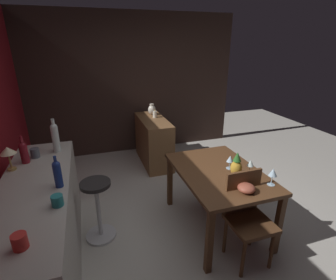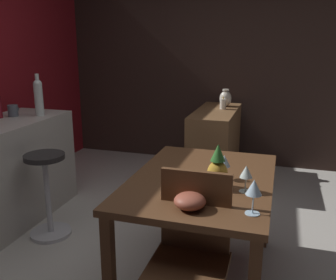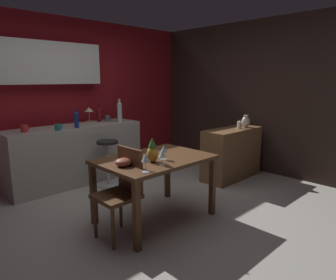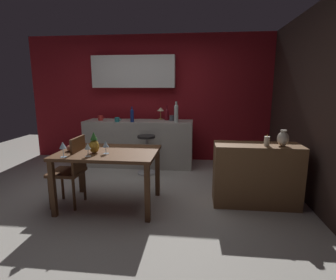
{
  "view_description": "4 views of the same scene",
  "coord_description": "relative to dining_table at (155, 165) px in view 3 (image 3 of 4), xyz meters",
  "views": [
    {
      "loc": [
        -2.3,
        1.0,
        2.07
      ],
      "look_at": [
        0.75,
        0.0,
        0.83
      ],
      "focal_mm": 27.03,
      "sensor_mm": 36.0,
      "label": 1
    },
    {
      "loc": [
        -2.29,
        -0.76,
        1.58
      ],
      "look_at": [
        0.58,
        0.12,
        0.77
      ],
      "focal_mm": 40.01,
      "sensor_mm": 36.0,
      "label": 2
    },
    {
      "loc": [
        -2.3,
        -2.78,
        1.61
      ],
      "look_at": [
        0.53,
        0.13,
        0.79
      ],
      "focal_mm": 32.27,
      "sensor_mm": 36.0,
      "label": 3
    },
    {
      "loc": [
        1.01,
        -3.48,
        1.55
      ],
      "look_at": [
        0.62,
        0.01,
        0.84
      ],
      "focal_mm": 28.07,
      "sensor_mm": 36.0,
      "label": 4
    }
  ],
  "objects": [
    {
      "name": "wall_kitchen_back",
      "position": [
        0.05,
        2.39,
        0.76
      ],
      "size": [
        5.2,
        0.33,
        2.6
      ],
      "color": "maroon",
      "rests_on": "ground_plane"
    },
    {
      "name": "pineapple_centerpiece",
      "position": [
        -0.14,
        -0.12,
        0.2
      ],
      "size": [
        0.12,
        0.12,
        0.27
      ],
      "color": "gold",
      "rests_on": "dining_table"
    },
    {
      "name": "kitchen_counter",
      "position": [
        -0.01,
        1.85,
        -0.2
      ],
      "size": [
        2.1,
        0.6,
        0.9
      ],
      "primitive_type": "cube",
      "color": "#B2ADA3",
      "rests_on": "ground_plane"
    },
    {
      "name": "counter_lamp",
      "position": [
        0.38,
        2.08,
        0.44
      ],
      "size": [
        0.15,
        0.15,
        0.24
      ],
      "color": "#A58447",
      "rests_on": "kitchen_counter"
    },
    {
      "name": "cup_slate",
      "position": [
        0.63,
        1.91,
        0.3
      ],
      "size": [
        0.13,
        0.09,
        0.11
      ],
      "color": "#515660",
      "rests_on": "kitchen_counter"
    },
    {
      "name": "wine_bottle_cobalt",
      "position": [
        -0.09,
        1.62,
        0.38
      ],
      "size": [
        0.07,
        0.07,
        0.29
      ],
      "color": "navy",
      "rests_on": "kitchen_counter"
    },
    {
      "name": "cup_teal",
      "position": [
        -0.38,
        1.61,
        0.29
      ],
      "size": [
        0.12,
        0.09,
        0.09
      ],
      "color": "teal",
      "rests_on": "kitchen_counter"
    },
    {
      "name": "wine_glass_center",
      "position": [
        0.01,
        -0.13,
        0.2
      ],
      "size": [
        0.08,
        0.08,
        0.16
      ],
      "color": "silver",
      "rests_on": "dining_table"
    },
    {
      "name": "fruit_bowl",
      "position": [
        -0.46,
        -0.03,
        0.13
      ],
      "size": [
        0.17,
        0.17,
        0.08
      ],
      "primitive_type": "ellipsoid",
      "color": "#9E4C38",
      "rests_on": "dining_table"
    },
    {
      "name": "wine_bottle_clear",
      "position": [
        0.73,
        1.69,
        0.43
      ],
      "size": [
        0.08,
        0.08,
        0.39
      ],
      "color": "silver",
      "rests_on": "kitchen_counter"
    },
    {
      "name": "wine_glass_left",
      "position": [
        -0.15,
        -0.28,
        0.21
      ],
      "size": [
        0.07,
        0.07,
        0.16
      ],
      "color": "silver",
      "rests_on": "dining_table"
    },
    {
      "name": "chair_near_window",
      "position": [
        -0.5,
        -0.05,
        -0.15
      ],
      "size": [
        0.4,
        0.4,
        0.92
      ],
      "color": "#56351E",
      "rests_on": "ground_plane"
    },
    {
      "name": "wine_glass_right",
      "position": [
        -0.42,
        -0.35,
        0.23
      ],
      "size": [
        0.08,
        0.08,
        0.18
      ],
      "color": "silver",
      "rests_on": "dining_table"
    },
    {
      "name": "cup_red",
      "position": [
        -0.77,
        1.79,
        0.3
      ],
      "size": [
        0.13,
        0.09,
        0.1
      ],
      "color": "red",
      "rests_on": "kitchen_counter"
    },
    {
      "name": "ground_plane",
      "position": [
        0.11,
        0.31,
        -0.65
      ],
      "size": [
        9.0,
        9.0,
        0.0
      ],
      "primitive_type": "plane",
      "color": "#B7B2A8"
    },
    {
      "name": "dining_table",
      "position": [
        0.0,
        0.0,
        0.0
      ],
      "size": [
        1.25,
        0.87,
        0.74
      ],
      "color": "#56351E",
      "rests_on": "ground_plane"
    },
    {
      "name": "pillar_candle_tall",
      "position": [
        2.0,
        0.19,
        0.23
      ],
      "size": [
        0.07,
        0.07,
        0.14
      ],
      "color": "white",
      "rests_on": "sideboard_cabinet"
    },
    {
      "name": "vase_ceramic_ivory",
      "position": [
        2.2,
        0.19,
        0.26
      ],
      "size": [
        0.14,
        0.14,
        0.2
      ],
      "color": "beige",
      "rests_on": "sideboard_cabinet"
    },
    {
      "name": "wall_side_right",
      "position": [
        2.66,
        0.61,
        0.65
      ],
      "size": [
        0.1,
        4.4,
        2.6
      ],
      "primitive_type": "cube",
      "color": "#33231E",
      "rests_on": "ground_plane"
    },
    {
      "name": "wine_bottle_ruby",
      "position": [
        0.52,
        1.98,
        0.38
      ],
      "size": [
        0.08,
        0.08,
        0.29
      ],
      "color": "maroon",
      "rests_on": "kitchen_counter"
    },
    {
      "name": "sideboard_cabinet",
      "position": [
        1.91,
        0.25,
        -0.24
      ],
      "size": [
        1.1,
        0.44,
        0.82
      ],
      "primitive_type": "cube",
      "color": "brown",
      "rests_on": "ground_plane"
    },
    {
      "name": "bar_stool",
      "position": [
        0.23,
        1.33,
        -0.27
      ],
      "size": [
        0.34,
        0.34,
        0.7
      ],
      "color": "#262323",
      "rests_on": "ground_plane"
    }
  ]
}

